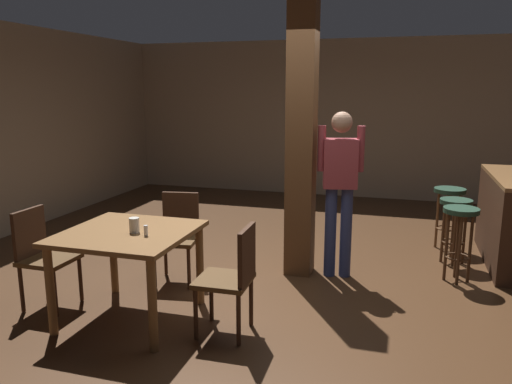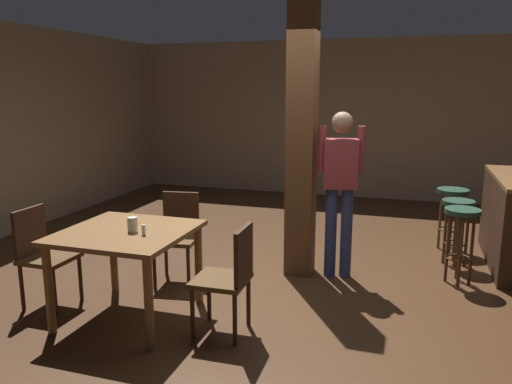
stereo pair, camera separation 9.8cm
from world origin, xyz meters
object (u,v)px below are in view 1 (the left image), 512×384
object	(u,v)px
salt_shaker	(146,231)
standing_person	(340,183)
bar_stool_far	(449,203)
bar_stool_near	(460,227)
chair_west	(42,253)
napkin_cup	(134,225)
bar_stool_mid	(455,216)
chair_north	(178,232)
bar_counter	(505,219)
dining_table	(129,244)
chair_east	(233,275)

from	to	relation	value
salt_shaker	standing_person	bearing A→B (deg)	49.59
standing_person	bar_stool_far	distance (m)	1.82
bar_stool_near	chair_west	bearing A→B (deg)	-154.91
napkin_cup	standing_person	distance (m)	2.14
bar_stool_mid	bar_stool_near	bearing A→B (deg)	-90.43
chair_north	standing_person	size ratio (longest dim) A/B	0.52
napkin_cup	bar_stool_far	xyz separation A→B (m)	(2.66, 2.84, -0.27)
chair_north	napkin_cup	distance (m)	1.01
salt_shaker	bar_counter	xyz separation A→B (m)	(3.09, 2.54, -0.31)
chair_west	bar_stool_near	xyz separation A→B (m)	(3.63, 1.70, 0.07)
dining_table	chair_west	bearing A→B (deg)	-179.28
chair_west	bar_counter	size ratio (longest dim) A/B	0.54
chair_west	bar_stool_mid	size ratio (longest dim) A/B	1.21
standing_person	bar_stool_near	size ratio (longest dim) A/B	2.22
standing_person	napkin_cup	bearing A→B (deg)	-134.24
napkin_cup	bar_stool_mid	world-z (taller)	napkin_cup
chair_north	salt_shaker	bearing A→B (deg)	-78.56
chair_east	napkin_cup	xyz separation A→B (m)	(-0.86, 0.00, 0.33)
chair_west	chair_east	bearing A→B (deg)	-0.49
bar_stool_far	standing_person	bearing A→B (deg)	-131.66
bar_stool_near	bar_stool_mid	world-z (taller)	bar_stool_near
napkin_cup	bar_stool_near	size ratio (longest dim) A/B	0.16
dining_table	bar_stool_far	distance (m)	3.93
chair_west	bar_stool_far	bearing A→B (deg)	38.08
standing_person	bar_stool_mid	bearing A→B (deg)	32.58
chair_west	bar_stool_far	world-z (taller)	chair_west
napkin_cup	salt_shaker	size ratio (longest dim) A/B	1.43
chair_east	bar_stool_mid	world-z (taller)	chair_east
dining_table	bar_stool_near	xyz separation A→B (m)	(2.76, 1.69, -0.08)
chair_west	chair_north	world-z (taller)	same
dining_table	napkin_cup	size ratio (longest dim) A/B	8.33
chair_west	bar_stool_far	size ratio (longest dim) A/B	1.18
chair_west	bar_stool_mid	distance (m)	4.29
bar_stool_mid	chair_north	bearing A→B (deg)	-154.00
napkin_cup	bar_stool_mid	xyz separation A→B (m)	(2.68, 2.29, -0.29)
chair_west	standing_person	xyz separation A→B (m)	(2.44, 1.51, 0.50)
bar_counter	chair_east	bearing A→B (deg)	-133.73
chair_north	bar_stool_near	bearing A→B (deg)	15.56
chair_north	dining_table	bearing A→B (deg)	-90.69
chair_west	bar_counter	world-z (taller)	bar_counter
standing_person	bar_stool_far	size ratio (longest dim) A/B	2.27
bar_stool_far	bar_stool_near	bearing A→B (deg)	-88.93
dining_table	chair_north	distance (m)	0.94
dining_table	standing_person	xyz separation A→B (m)	(1.56, 1.50, 0.34)
chair_west	napkin_cup	world-z (taller)	napkin_cup
chair_west	napkin_cup	xyz separation A→B (m)	(0.95, -0.01, 0.33)
salt_shaker	bar_stool_mid	xyz separation A→B (m)	(2.55, 2.35, -0.27)
chair_east	bar_counter	bearing A→B (deg)	46.27
bar_stool_mid	salt_shaker	bearing A→B (deg)	-137.30
chair_east	bar_counter	size ratio (longest dim) A/B	0.54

